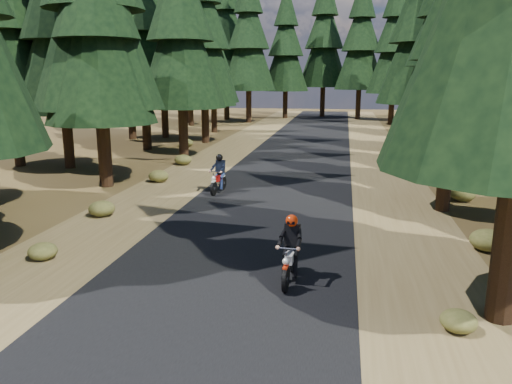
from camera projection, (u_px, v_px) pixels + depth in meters
The scene contains 9 objects.
ground at pixel (247, 242), 14.09m from camera, with size 120.00×120.00×0.00m, color #402F16.
road at pixel (272, 200), 18.88m from camera, with size 6.00×100.00×0.01m, color black.
shoulder_l at pixel (157, 195), 19.66m from camera, with size 3.20×100.00×0.01m, color brown.
shoulder_r at pixel (397, 205), 18.10m from camera, with size 3.20×100.00×0.01m, color brown.
pine_forest at pixel (308, 24), 32.50m from camera, with size 34.59×55.08×16.32m.
log_near at pixel (471, 176), 22.57m from camera, with size 0.32×0.32×4.75m, color #4C4233.
understory_shrubs at pixel (306, 183), 20.66m from camera, with size 16.35×30.97×0.57m.
rider_lead at pixel (290, 260), 11.22m from camera, with size 0.61×1.75×1.53m.
rider_follow at pixel (218, 180), 19.87m from camera, with size 0.68×1.76×1.54m.
Camera 1 is at (2.58, -13.15, 4.55)m, focal length 35.00 mm.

